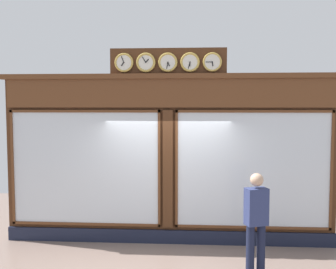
# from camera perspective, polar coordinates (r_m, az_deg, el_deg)

# --- Properties ---
(shop_facade) EXTENTS (6.80, 0.42, 3.94)m
(shop_facade) POSITION_cam_1_polar(r_m,az_deg,el_deg) (8.02, 0.06, -3.37)
(shop_facade) COLOR #4C2B16
(shop_facade) RESTS_ON ground_plane
(pedestrian) EXTENTS (0.41, 0.33, 1.69)m
(pedestrian) POSITION_cam_1_polar(r_m,az_deg,el_deg) (6.83, 12.69, -11.81)
(pedestrian) COLOR #191E38
(pedestrian) RESTS_ON ground_plane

